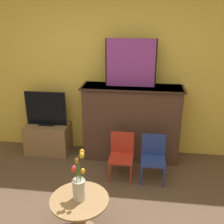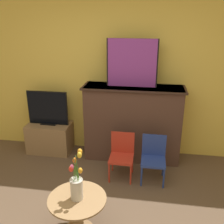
% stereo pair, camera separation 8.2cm
% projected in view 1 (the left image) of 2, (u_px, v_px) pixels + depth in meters
% --- Properties ---
extents(wall_back, '(8.00, 0.06, 2.70)m').
position_uv_depth(wall_back, '(110.00, 71.00, 4.13)').
color(wall_back, '#EAC651').
rests_on(wall_back, ground).
extents(fireplace_mantel, '(1.53, 0.48, 1.19)m').
position_uv_depth(fireplace_mantel, '(131.00, 122.00, 4.12)').
color(fireplace_mantel, '#4C3328').
rests_on(fireplace_mantel, ground).
extents(painting, '(0.74, 0.03, 0.69)m').
position_uv_depth(painting, '(131.00, 63.00, 3.80)').
color(painting, black).
rests_on(painting, fireplace_mantel).
extents(tv_stand, '(0.71, 0.43, 0.49)m').
position_uv_depth(tv_stand, '(48.00, 138.00, 4.40)').
color(tv_stand, olive).
rests_on(tv_stand, ground).
extents(tv_monitor, '(0.67, 0.12, 0.56)m').
position_uv_depth(tv_monitor, '(46.00, 109.00, 4.22)').
color(tv_monitor, black).
rests_on(tv_monitor, tv_stand).
extents(chair_red, '(0.33, 0.33, 0.64)m').
position_uv_depth(chair_red, '(122.00, 153.00, 3.70)').
color(chair_red, '#B22D1E').
rests_on(chair_red, ground).
extents(chair_blue, '(0.33, 0.33, 0.64)m').
position_uv_depth(chair_blue, '(153.00, 155.00, 3.64)').
color(chair_blue, navy).
rests_on(chair_blue, ground).
extents(side_table, '(0.61, 0.61, 0.44)m').
position_uv_depth(side_table, '(80.00, 210.00, 2.73)').
color(side_table, '#99754C').
rests_on(side_table, ground).
extents(vase_tulips, '(0.15, 0.20, 0.53)m').
position_uv_depth(vase_tulips, '(79.00, 185.00, 2.62)').
color(vase_tulips, beige).
rests_on(vase_tulips, side_table).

